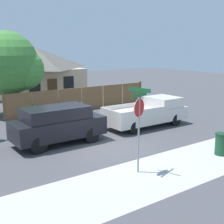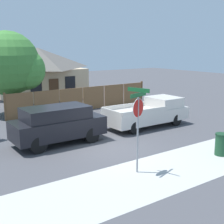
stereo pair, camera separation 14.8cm
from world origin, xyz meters
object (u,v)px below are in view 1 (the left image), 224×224
Objects in this scene: red_suv at (58,124)px; stop_sign at (139,115)px; oak_tree at (10,65)px; house at (37,72)px; orange_pickup at (149,113)px; trash_bin at (222,144)px.

stop_sign is at bearing -79.70° from red_suv.
oak_tree is 1.28× the size of red_suv.
house is 1.45× the size of orange_pickup.
oak_tree is at bearing 74.29° from stop_sign.
oak_tree is 8.38m from red_suv.
stop_sign is 4.69m from trash_bin.
red_suv is at bearing -179.54° from orange_pickup.
house is 1.32× the size of oak_tree.
stop_sign reaches higher than red_suv.
oak_tree is 1.11× the size of orange_pickup.
orange_pickup is at bearing -54.79° from oak_tree.
trash_bin is at bearing -47.53° from red_suv.
red_suv is 5.28m from stop_sign.
trash_bin is at bearing -98.30° from orange_pickup.
house is at bearing 54.38° from oak_tree.
house reaches higher than orange_pickup.
house is at bearing 71.37° from red_suv.
house is 19.82m from stop_sign.
oak_tree is 13.12m from stop_sign.
oak_tree is at bearing 87.46° from red_suv.
house is at bearing 60.38° from stop_sign.
house is at bearing 94.84° from orange_pickup.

